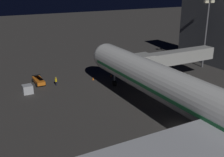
{
  "coord_description": "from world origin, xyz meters",
  "views": [
    {
      "loc": [
        25.37,
        25.94,
        19.82
      ],
      "look_at": [
        3.0,
        -15.36,
        3.5
      ],
      "focal_mm": 44.52,
      "sensor_mm": 36.0,
      "label": 1
    }
  ],
  "objects_px": {
    "baggage_container_mid_row": "(28,89)",
    "apron_floodlight_mast": "(206,29)",
    "belt_loader": "(39,80)",
    "ground_crew_near_nose_gear": "(56,81)",
    "traffic_cone_nose_port": "(111,76)",
    "jet_bridge": "(169,58)",
    "traffic_cone_nose_starboard": "(93,79)"
  },
  "relations": [
    {
      "from": "traffic_cone_nose_port",
      "to": "traffic_cone_nose_starboard",
      "type": "distance_m",
      "value": 4.4
    },
    {
      "from": "jet_bridge",
      "to": "traffic_cone_nose_port",
      "type": "height_order",
      "value": "jet_bridge"
    },
    {
      "from": "belt_loader",
      "to": "ground_crew_near_nose_gear",
      "type": "relative_size",
      "value": 4.49
    },
    {
      "from": "ground_crew_near_nose_gear",
      "to": "traffic_cone_nose_port",
      "type": "xyz_separation_m",
      "value": [
        -12.42,
        0.4,
        -0.72
      ]
    },
    {
      "from": "traffic_cone_nose_starboard",
      "to": "apron_floodlight_mast",
      "type": "bearing_deg",
      "value": 171.48
    },
    {
      "from": "belt_loader",
      "to": "ground_crew_near_nose_gear",
      "type": "distance_m",
      "value": 3.93
    },
    {
      "from": "baggage_container_mid_row",
      "to": "apron_floodlight_mast",
      "type": "bearing_deg",
      "value": 175.73
    },
    {
      "from": "jet_bridge",
      "to": "traffic_cone_nose_starboard",
      "type": "bearing_deg",
      "value": -36.66
    },
    {
      "from": "ground_crew_near_nose_gear",
      "to": "traffic_cone_nose_port",
      "type": "relative_size",
      "value": 3.29
    },
    {
      "from": "jet_bridge",
      "to": "ground_crew_near_nose_gear",
      "type": "relative_size",
      "value": 10.54
    },
    {
      "from": "apron_floodlight_mast",
      "to": "baggage_container_mid_row",
      "type": "distance_m",
      "value": 42.69
    },
    {
      "from": "baggage_container_mid_row",
      "to": "traffic_cone_nose_port",
      "type": "relative_size",
      "value": 3.32
    },
    {
      "from": "belt_loader",
      "to": "ground_crew_near_nose_gear",
      "type": "bearing_deg",
      "value": 136.66
    },
    {
      "from": "jet_bridge",
      "to": "traffic_cone_nose_port",
      "type": "distance_m",
      "value": 13.5
    },
    {
      "from": "baggage_container_mid_row",
      "to": "traffic_cone_nose_starboard",
      "type": "xyz_separation_m",
      "value": [
        -14.01,
        -1.03,
        -0.53
      ]
    },
    {
      "from": "traffic_cone_nose_starboard",
      "to": "belt_loader",
      "type": "bearing_deg",
      "value": -15.89
    },
    {
      "from": "jet_bridge",
      "to": "ground_crew_near_nose_gear",
      "type": "xyz_separation_m",
      "value": [
        20.65,
        -9.8,
        -4.4
      ]
    },
    {
      "from": "apron_floodlight_mast",
      "to": "ground_crew_near_nose_gear",
      "type": "distance_m",
      "value": 36.97
    },
    {
      "from": "apron_floodlight_mast",
      "to": "belt_loader",
      "type": "bearing_deg",
      "value": -10.64
    },
    {
      "from": "ground_crew_near_nose_gear",
      "to": "apron_floodlight_mast",
      "type": "bearing_deg",
      "value": 172.74
    },
    {
      "from": "belt_loader",
      "to": "traffic_cone_nose_starboard",
      "type": "relative_size",
      "value": 14.77
    },
    {
      "from": "jet_bridge",
      "to": "ground_crew_near_nose_gear",
      "type": "height_order",
      "value": "jet_bridge"
    },
    {
      "from": "apron_floodlight_mast",
      "to": "traffic_cone_nose_port",
      "type": "relative_size",
      "value": 28.99
    },
    {
      "from": "jet_bridge",
      "to": "baggage_container_mid_row",
      "type": "distance_m",
      "value": 28.29
    },
    {
      "from": "apron_floodlight_mast",
      "to": "baggage_container_mid_row",
      "type": "relative_size",
      "value": 8.73
    },
    {
      "from": "apron_floodlight_mast",
      "to": "ground_crew_near_nose_gear",
      "type": "height_order",
      "value": "apron_floodlight_mast"
    },
    {
      "from": "apron_floodlight_mast",
      "to": "baggage_container_mid_row",
      "type": "height_order",
      "value": "apron_floodlight_mast"
    },
    {
      "from": "jet_bridge",
      "to": "belt_loader",
      "type": "bearing_deg",
      "value": -27.99
    },
    {
      "from": "traffic_cone_nose_starboard",
      "to": "baggage_container_mid_row",
      "type": "bearing_deg",
      "value": 4.22
    },
    {
      "from": "jet_bridge",
      "to": "ground_crew_near_nose_gear",
      "type": "bearing_deg",
      "value": -25.39
    },
    {
      "from": "belt_loader",
      "to": "traffic_cone_nose_starboard",
      "type": "distance_m",
      "value": 11.33
    },
    {
      "from": "jet_bridge",
      "to": "traffic_cone_nose_port",
      "type": "bearing_deg",
      "value": -48.8
    }
  ]
}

